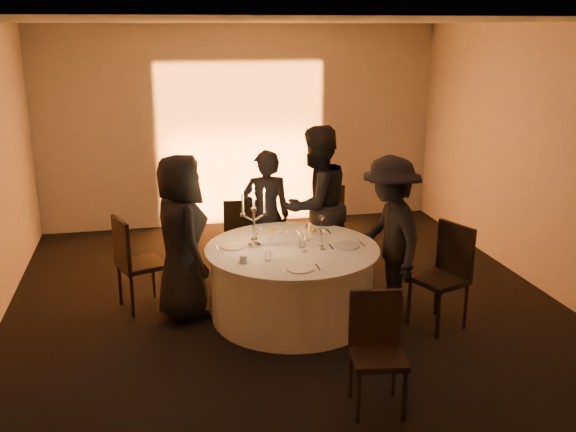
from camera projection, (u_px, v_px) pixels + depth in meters
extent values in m
plane|color=black|center=(292.00, 316.00, 6.82)|extent=(7.00, 7.00, 0.00)
plane|color=silver|center=(293.00, 21.00, 5.96)|extent=(7.00, 7.00, 0.00)
plane|color=beige|center=(241.00, 127.00, 9.67)|extent=(7.00, 0.00, 7.00)
plane|color=beige|center=(451.00, 339.00, 3.11)|extent=(7.00, 0.00, 7.00)
plane|color=beige|center=(559.00, 165.00, 7.01)|extent=(0.00, 7.00, 7.00)
cube|color=black|center=(246.00, 224.00, 9.80)|extent=(0.25, 0.12, 0.10)
cylinder|color=black|center=(292.00, 314.00, 6.81)|extent=(0.60, 0.60, 0.03)
cylinder|color=black|center=(292.00, 283.00, 6.71)|extent=(0.20, 0.20, 0.75)
cylinder|color=silver|center=(292.00, 283.00, 6.71)|extent=(1.68, 1.68, 0.75)
cylinder|color=silver|center=(292.00, 248.00, 6.60)|extent=(1.80, 1.80, 0.02)
cube|color=black|center=(142.00, 264.00, 6.90)|extent=(0.58, 0.58, 0.05)
cube|color=black|center=(121.00, 243.00, 6.71)|extent=(0.20, 0.44, 0.52)
cylinder|color=black|center=(167.00, 288.00, 6.91)|extent=(0.04, 0.04, 0.48)
cylinder|color=black|center=(153.00, 277.00, 7.23)|extent=(0.04, 0.04, 0.48)
cylinder|color=black|center=(132.00, 296.00, 6.71)|extent=(0.04, 0.04, 0.48)
cylinder|color=black|center=(120.00, 284.00, 7.02)|extent=(0.04, 0.04, 0.48)
cube|color=black|center=(239.00, 231.00, 8.30)|extent=(0.44, 0.44, 0.05)
cube|color=black|center=(239.00, 217.00, 8.07)|extent=(0.38, 0.10, 0.43)
cylinder|color=black|center=(252.00, 242.00, 8.52)|extent=(0.04, 0.04, 0.40)
cylinder|color=black|center=(228.00, 242.00, 8.50)|extent=(0.04, 0.04, 0.40)
cylinder|color=black|center=(252.00, 250.00, 8.21)|extent=(0.04, 0.04, 0.40)
cylinder|color=black|center=(227.00, 251.00, 8.19)|extent=(0.04, 0.04, 0.40)
cube|color=black|center=(318.00, 227.00, 8.14)|extent=(0.62, 0.62, 0.05)
cube|color=black|center=(329.00, 209.00, 7.90)|extent=(0.44, 0.23, 0.53)
cylinder|color=black|center=(320.00, 239.00, 8.48)|extent=(0.04, 0.04, 0.50)
cylinder|color=black|center=(296.00, 245.00, 8.25)|extent=(0.04, 0.04, 0.50)
cylinder|color=black|center=(340.00, 247.00, 8.18)|extent=(0.04, 0.04, 0.50)
cylinder|color=black|center=(316.00, 254.00, 7.95)|extent=(0.04, 0.04, 0.50)
cube|color=black|center=(439.00, 280.00, 6.45)|extent=(0.60, 0.60, 0.05)
cube|color=black|center=(455.00, 249.00, 6.48)|extent=(0.21, 0.45, 0.53)
cylinder|color=black|center=(409.00, 301.00, 6.57)|extent=(0.04, 0.04, 0.50)
cylinder|color=black|center=(438.00, 315.00, 6.26)|extent=(0.04, 0.04, 0.50)
cylinder|color=black|center=(436.00, 293.00, 6.78)|extent=(0.04, 0.04, 0.50)
cylinder|color=black|center=(466.00, 306.00, 6.47)|extent=(0.04, 0.04, 0.50)
cube|color=black|center=(378.00, 358.00, 5.04)|extent=(0.47, 0.47, 0.05)
cube|color=black|center=(375.00, 317.00, 5.14)|extent=(0.42, 0.10, 0.48)
cylinder|color=black|center=(359.00, 397.00, 4.92)|extent=(0.04, 0.04, 0.45)
cylinder|color=black|center=(404.00, 396.00, 4.94)|extent=(0.04, 0.04, 0.45)
cylinder|color=black|center=(351.00, 373.00, 5.26)|extent=(0.04, 0.04, 0.45)
cylinder|color=black|center=(394.00, 372.00, 5.28)|extent=(0.04, 0.04, 0.45)
imported|color=black|center=(181.00, 237.00, 6.61)|extent=(0.75, 0.96, 1.73)
imported|color=black|center=(266.00, 216.00, 7.58)|extent=(0.61, 0.42, 1.60)
imported|color=black|center=(316.00, 205.00, 7.51)|extent=(1.14, 1.06, 1.88)
imported|color=black|center=(390.00, 236.00, 6.73)|extent=(0.70, 1.13, 1.70)
cylinder|color=silver|center=(234.00, 246.00, 6.61)|extent=(0.25, 0.25, 0.01)
cube|color=#B4B4B9|center=(217.00, 248.00, 6.58)|extent=(0.01, 0.17, 0.01)
cube|color=#B4B4B9|center=(250.00, 245.00, 6.65)|extent=(0.02, 0.17, 0.01)
cylinder|color=silver|center=(271.00, 232.00, 7.08)|extent=(0.25, 0.25, 0.01)
cube|color=#B4B4B9|center=(256.00, 233.00, 7.04)|extent=(0.02, 0.17, 0.01)
cube|color=#B4B4B9|center=(286.00, 231.00, 7.11)|extent=(0.01, 0.17, 0.01)
sphere|color=yellow|center=(271.00, 228.00, 7.06)|extent=(0.07, 0.07, 0.07)
cylinder|color=silver|center=(313.00, 232.00, 7.07)|extent=(0.25, 0.25, 0.01)
cube|color=#B4B4B9|center=(298.00, 233.00, 7.03)|extent=(0.02, 0.17, 0.01)
cube|color=#B4B4B9|center=(328.00, 231.00, 7.10)|extent=(0.01, 0.17, 0.01)
sphere|color=yellow|center=(314.00, 228.00, 7.05)|extent=(0.07, 0.07, 0.07)
cylinder|color=silver|center=(347.00, 245.00, 6.64)|extent=(0.27, 0.27, 0.01)
cube|color=#B4B4B9|center=(331.00, 246.00, 6.61)|extent=(0.02, 0.17, 0.01)
cube|color=#B4B4B9|center=(362.00, 244.00, 6.68)|extent=(0.01, 0.17, 0.01)
cylinder|color=silver|center=(300.00, 268.00, 6.01)|extent=(0.26, 0.26, 0.01)
cube|color=#B4B4B9|center=(283.00, 270.00, 5.97)|extent=(0.02, 0.17, 0.01)
cube|color=#B4B4B9|center=(318.00, 267.00, 6.04)|extent=(0.02, 0.17, 0.01)
cylinder|color=silver|center=(243.00, 261.00, 6.20)|extent=(0.11, 0.11, 0.01)
cylinder|color=silver|center=(243.00, 258.00, 6.19)|extent=(0.07, 0.07, 0.06)
cylinder|color=silver|center=(254.00, 245.00, 6.64)|extent=(0.13, 0.13, 0.02)
sphere|color=silver|center=(254.00, 239.00, 6.62)|extent=(0.07, 0.07, 0.07)
cylinder|color=silver|center=(254.00, 227.00, 6.58)|extent=(0.03, 0.03, 0.35)
cylinder|color=silver|center=(254.00, 209.00, 6.53)|extent=(0.06, 0.06, 0.03)
cylinder|color=silver|center=(254.00, 198.00, 6.49)|extent=(0.02, 0.02, 0.23)
cone|color=orange|center=(253.00, 185.00, 6.46)|extent=(0.02, 0.02, 0.04)
cylinder|color=silver|center=(248.00, 218.00, 6.54)|extent=(0.13, 0.02, 0.08)
cylinder|color=silver|center=(243.00, 215.00, 6.52)|extent=(0.05, 0.05, 0.03)
cylinder|color=silver|center=(243.00, 204.00, 6.49)|extent=(0.02, 0.02, 0.23)
cone|color=orange|center=(242.00, 191.00, 6.45)|extent=(0.02, 0.02, 0.04)
cylinder|color=silver|center=(259.00, 217.00, 6.56)|extent=(0.13, 0.02, 0.08)
cylinder|color=silver|center=(265.00, 214.00, 6.57)|extent=(0.05, 0.05, 0.03)
cylinder|color=silver|center=(265.00, 202.00, 6.53)|extent=(0.02, 0.02, 0.23)
cone|color=orange|center=(264.00, 190.00, 6.49)|extent=(0.02, 0.02, 0.04)
cylinder|color=silver|center=(321.00, 232.00, 7.08)|extent=(0.06, 0.06, 0.01)
cylinder|color=silver|center=(321.00, 228.00, 7.07)|extent=(0.01, 0.01, 0.10)
cone|color=silver|center=(321.00, 220.00, 7.04)|extent=(0.07, 0.07, 0.09)
cylinder|color=silver|center=(308.00, 240.00, 6.81)|extent=(0.06, 0.06, 0.01)
cylinder|color=silver|center=(308.00, 236.00, 6.80)|extent=(0.01, 0.01, 0.10)
cone|color=silver|center=(308.00, 227.00, 6.77)|extent=(0.07, 0.07, 0.09)
cylinder|color=silver|center=(322.00, 246.00, 6.63)|extent=(0.06, 0.06, 0.01)
cylinder|color=silver|center=(322.00, 241.00, 6.62)|extent=(0.01, 0.01, 0.10)
cone|color=silver|center=(322.00, 233.00, 6.59)|extent=(0.07, 0.07, 0.09)
cylinder|color=silver|center=(323.00, 249.00, 6.54)|extent=(0.06, 0.06, 0.01)
cylinder|color=silver|center=(323.00, 244.00, 6.52)|extent=(0.01, 0.01, 0.10)
cone|color=silver|center=(323.00, 236.00, 6.50)|extent=(0.07, 0.07, 0.09)
cylinder|color=silver|center=(270.00, 255.00, 6.38)|extent=(0.06, 0.06, 0.01)
cylinder|color=silver|center=(270.00, 250.00, 6.36)|extent=(0.01, 0.01, 0.10)
cone|color=silver|center=(270.00, 241.00, 6.34)|extent=(0.07, 0.07, 0.09)
cylinder|color=silver|center=(259.00, 245.00, 6.66)|extent=(0.06, 0.06, 0.01)
cylinder|color=silver|center=(259.00, 240.00, 6.65)|extent=(0.01, 0.01, 0.10)
cone|color=silver|center=(259.00, 232.00, 6.62)|extent=(0.07, 0.07, 0.09)
cylinder|color=silver|center=(305.00, 251.00, 6.47)|extent=(0.06, 0.06, 0.01)
cylinder|color=silver|center=(305.00, 247.00, 6.46)|extent=(0.01, 0.01, 0.10)
cone|color=silver|center=(305.00, 238.00, 6.43)|extent=(0.07, 0.07, 0.09)
cylinder|color=silver|center=(268.00, 256.00, 6.22)|extent=(0.07, 0.07, 0.09)
cylinder|color=silver|center=(308.00, 230.00, 7.01)|extent=(0.07, 0.07, 0.09)
cylinder|color=silver|center=(302.00, 243.00, 6.59)|extent=(0.07, 0.07, 0.09)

